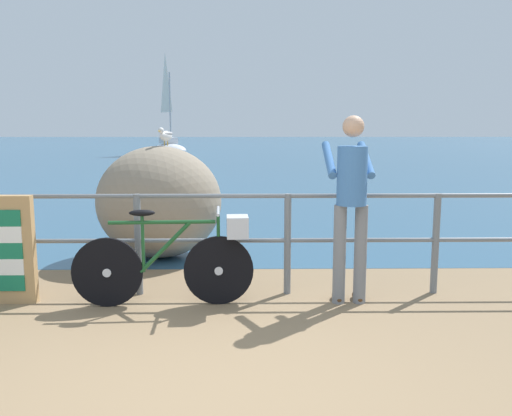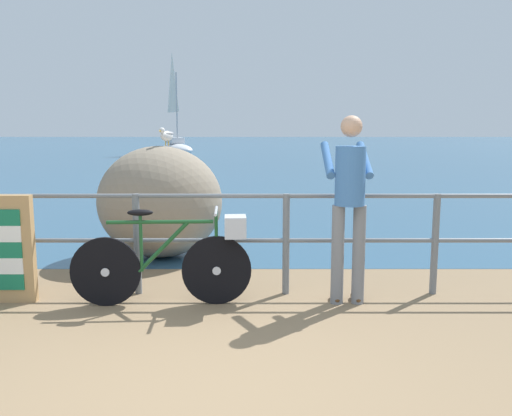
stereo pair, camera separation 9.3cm
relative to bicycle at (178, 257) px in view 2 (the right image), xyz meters
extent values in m
cube|color=#846B4C|center=(0.30, 18.28, -0.51)|extent=(120.00, 120.00, 0.10)
cube|color=#2D5675|center=(0.30, 46.28, -0.46)|extent=(120.00, 90.00, 0.01)
cylinder|color=slate|center=(-0.45, 0.34, 0.05)|extent=(0.07, 0.07, 1.02)
cylinder|color=slate|center=(1.04, 0.34, 0.05)|extent=(0.07, 0.07, 1.02)
cylinder|color=slate|center=(2.54, 0.34, 0.05)|extent=(0.07, 0.07, 1.02)
cylinder|color=slate|center=(0.30, 0.34, 0.54)|extent=(7.48, 0.04, 0.04)
cylinder|color=slate|center=(0.30, 0.34, 0.09)|extent=(7.48, 0.04, 0.04)
cylinder|color=black|center=(-0.67, -0.03, -0.13)|extent=(0.66, 0.07, 0.66)
cylinder|color=#B7BCC6|center=(-0.67, -0.03, -0.13)|extent=(0.08, 0.06, 0.08)
cylinder|color=black|center=(0.37, 0.02, -0.13)|extent=(0.66, 0.07, 0.66)
cylinder|color=#B7BCC6|center=(0.37, 0.02, -0.13)|extent=(0.08, 0.06, 0.08)
cylinder|color=#194C23|center=(-0.15, -0.01, 0.34)|extent=(0.99, 0.09, 0.04)
cylinder|color=#194C23|center=(-0.12, -0.01, 0.10)|extent=(0.50, 0.07, 0.50)
cylinder|color=#194C23|center=(-0.33, -0.02, 0.13)|extent=(0.03, 0.03, 0.53)
ellipsoid|color=black|center=(-0.33, -0.02, 0.43)|extent=(0.24, 0.11, 0.06)
cylinder|color=#194C23|center=(0.37, 0.02, 0.15)|extent=(0.03, 0.03, 0.57)
cylinder|color=#B7BCC6|center=(0.37, 0.02, 0.44)|extent=(0.05, 0.48, 0.03)
cube|color=#B7BCC6|center=(0.55, 0.03, 0.29)|extent=(0.21, 0.25, 0.20)
cylinder|color=slate|center=(1.52, 0.04, 0.01)|extent=(0.12, 0.12, 0.95)
ellipsoid|color=#513319|center=(1.52, 0.10, -0.42)|extent=(0.10, 0.26, 0.08)
cylinder|color=slate|center=(1.72, 0.04, 0.01)|extent=(0.12, 0.12, 0.95)
ellipsoid|color=#513319|center=(1.72, 0.10, -0.42)|extent=(0.10, 0.26, 0.08)
cylinder|color=#3F72B2|center=(1.62, 0.04, 0.76)|extent=(0.28, 0.28, 0.55)
sphere|color=tan|center=(1.62, 0.04, 1.22)|extent=(0.20, 0.20, 0.20)
cylinder|color=#3F72B2|center=(1.44, 0.28, 0.90)|extent=(0.08, 0.52, 0.34)
cylinder|color=#3F72B2|center=(1.80, 0.28, 0.90)|extent=(0.08, 0.52, 0.34)
ellipsoid|color=gray|center=(-0.50, 1.93, 0.25)|extent=(1.60, 1.46, 1.44)
cylinder|color=gold|center=(-0.38, 1.99, 1.00)|extent=(0.01, 0.01, 0.06)
cylinder|color=gold|center=(-0.42, 2.01, 1.00)|extent=(0.01, 0.01, 0.06)
ellipsoid|color=white|center=(-0.40, 2.00, 1.10)|extent=(0.20, 0.28, 0.13)
ellipsoid|color=#9E9EA3|center=(-0.39, 2.02, 1.13)|extent=(0.20, 0.27, 0.06)
sphere|color=white|center=(-0.44, 1.89, 1.17)|extent=(0.08, 0.08, 0.08)
cone|color=gold|center=(-0.46, 1.84, 1.16)|extent=(0.04, 0.06, 0.02)
ellipsoid|color=white|center=(-4.08, 27.69, -0.11)|extent=(3.12, 4.52, 0.70)
cube|color=silver|center=(-4.21, 27.96, 0.42)|extent=(1.29, 1.52, 0.36)
cylinder|color=#B2B2B7|center=(-3.99, 27.52, 2.34)|extent=(0.10, 0.10, 4.20)
pyramid|color=white|center=(-4.33, 28.19, 3.92)|extent=(0.77, 1.46, 3.57)
camera|label=1|loc=(0.65, -4.89, 1.21)|focal=37.44mm
camera|label=2|loc=(0.74, -4.89, 1.21)|focal=37.44mm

